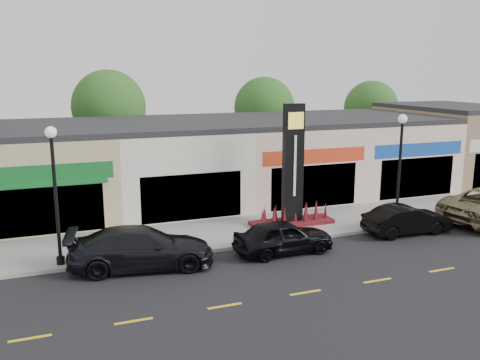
{
  "coord_description": "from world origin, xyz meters",
  "views": [
    {
      "loc": [
        -7.99,
        -17.79,
        7.59
      ],
      "look_at": [
        0.15,
        4.0,
        2.66
      ],
      "focal_mm": 38.0,
      "sensor_mm": 36.0,
      "label": 1
    }
  ],
  "objects_px": {
    "lamp_west_near": "(55,182)",
    "lamp_east_near": "(400,158)",
    "pylon_sign": "(293,183)",
    "car_dark_sedan": "(141,248)",
    "car_black_sedan": "(283,237)",
    "car_black_conv": "(407,220)"
  },
  "relations": [
    {
      "from": "lamp_west_near",
      "to": "pylon_sign",
      "type": "bearing_deg",
      "value": 8.77
    },
    {
      "from": "lamp_west_near",
      "to": "car_black_sedan",
      "type": "bearing_deg",
      "value": -9.9
    },
    {
      "from": "lamp_west_near",
      "to": "lamp_east_near",
      "type": "distance_m",
      "value": 16.0
    },
    {
      "from": "pylon_sign",
      "to": "car_dark_sedan",
      "type": "height_order",
      "value": "pylon_sign"
    },
    {
      "from": "pylon_sign",
      "to": "car_black_sedan",
      "type": "xyz_separation_m",
      "value": [
        -2.02,
        -3.27,
        -1.54
      ]
    },
    {
      "from": "lamp_west_near",
      "to": "pylon_sign",
      "type": "height_order",
      "value": "pylon_sign"
    },
    {
      "from": "car_dark_sedan",
      "to": "car_black_sedan",
      "type": "bearing_deg",
      "value": -85.25
    },
    {
      "from": "car_black_conv",
      "to": "pylon_sign",
      "type": "bearing_deg",
      "value": 59.79
    },
    {
      "from": "lamp_west_near",
      "to": "lamp_east_near",
      "type": "bearing_deg",
      "value": 0.0
    },
    {
      "from": "car_black_sedan",
      "to": "car_black_conv",
      "type": "relative_size",
      "value": 1.01
    },
    {
      "from": "lamp_west_near",
      "to": "car_black_conv",
      "type": "relative_size",
      "value": 1.29
    },
    {
      "from": "car_dark_sedan",
      "to": "car_black_conv",
      "type": "bearing_deg",
      "value": -81.39
    },
    {
      "from": "lamp_west_near",
      "to": "pylon_sign",
      "type": "relative_size",
      "value": 0.91
    },
    {
      "from": "lamp_east_near",
      "to": "car_black_conv",
      "type": "height_order",
      "value": "lamp_east_near"
    },
    {
      "from": "lamp_west_near",
      "to": "car_black_conv",
      "type": "bearing_deg",
      "value": -4.41
    },
    {
      "from": "car_dark_sedan",
      "to": "car_black_conv",
      "type": "height_order",
      "value": "car_dark_sedan"
    },
    {
      "from": "car_black_sedan",
      "to": "car_black_conv",
      "type": "xyz_separation_m",
      "value": [
        6.69,
        0.36,
        -0.03
      ]
    },
    {
      "from": "lamp_east_near",
      "to": "car_dark_sedan",
      "type": "distance_m",
      "value": 13.3
    },
    {
      "from": "lamp_east_near",
      "to": "car_dark_sedan",
      "type": "bearing_deg",
      "value": -175.04
    },
    {
      "from": "car_dark_sedan",
      "to": "car_black_conv",
      "type": "distance_m",
      "value": 12.66
    },
    {
      "from": "lamp_west_near",
      "to": "car_black_sedan",
      "type": "relative_size",
      "value": 1.28
    },
    {
      "from": "car_black_sedan",
      "to": "car_black_conv",
      "type": "height_order",
      "value": "car_black_sedan"
    }
  ]
}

